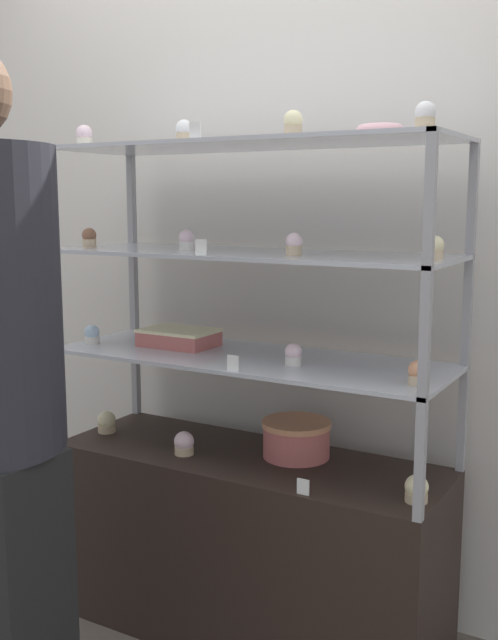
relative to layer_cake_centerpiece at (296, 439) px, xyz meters
name	(u,v)px	position (x,y,z in m)	size (l,w,h in m)	color
ground_plane	(249,631)	(-0.13, -0.07, -0.65)	(20.00, 20.00, 0.00)	brown
back_wall	(302,224)	(-0.13, 0.29, 0.65)	(8.00, 0.05, 2.60)	silver
display_base	(249,545)	(-0.13, -0.07, -0.35)	(1.23, 0.43, 0.59)	black
display_riser_lower	(249,363)	(-0.13, -0.07, 0.24)	(1.23, 0.43, 0.32)	#99999E
display_riser_middle	(249,259)	(-0.13, -0.07, 0.56)	(1.23, 0.43, 0.32)	#99999E
display_riser_upper	(249,150)	(-0.13, -0.07, 0.87)	(1.23, 0.43, 0.32)	#99999E
layer_cake_centerpiece	(296,439)	(0.00, 0.00, 0.00)	(0.21, 0.21, 0.11)	#C66660
sheet_cake_frosted	(179,337)	(-0.41, -0.04, 0.29)	(0.24, 0.16, 0.06)	#C66660
cupcake_0	(107,422)	(-0.67, -0.10, -0.02)	(0.06, 0.06, 0.07)	#CCB28C
cupcake_1	(184,444)	(-0.31, -0.16, -0.02)	(0.06, 0.06, 0.07)	#CCB28C
cupcake_2	(417,489)	(0.43, -0.16, -0.02)	(0.06, 0.06, 0.07)	#CCB28C
price_tag_0	(303,487)	(0.15, -0.26, -0.04)	(0.04, 0.00, 0.04)	white
cupcake_3	(92,335)	(-0.68, -0.16, 0.29)	(0.05, 0.05, 0.06)	white
cupcake_4	(293,355)	(0.04, -0.12, 0.29)	(0.05, 0.05, 0.06)	white
cupcake_5	(417,373)	(0.42, -0.16, 0.29)	(0.05, 0.05, 0.06)	#CCB28C
price_tag_1	(233,363)	(-0.07, -0.26, 0.28)	(0.04, 0.00, 0.04)	white
cupcake_6	(89,238)	(-0.69, -0.14, 0.61)	(0.05, 0.05, 0.06)	#CCB28C
cupcake_7	(186,240)	(-0.33, -0.11, 0.61)	(0.05, 0.05, 0.06)	white
cupcake_8	(294,244)	(0.05, -0.14, 0.61)	(0.05, 0.05, 0.06)	#CCB28C
cupcake_9	(435,248)	(0.44, -0.11, 0.61)	(0.05, 0.05, 0.06)	#CCB28C
price_tag_2	(201,247)	(-0.17, -0.26, 0.60)	(0.04, 0.00, 0.04)	white
cupcake_10	(84,136)	(-0.68, -0.16, 0.93)	(0.05, 0.05, 0.07)	beige
cupcake_11	(184,132)	(-0.32, -0.13, 0.93)	(0.05, 0.05, 0.07)	#CCB28C
cupcake_12	(293,124)	(0.07, -0.18, 0.93)	(0.05, 0.05, 0.07)	#CCB28C
cupcake_13	(425,116)	(0.43, -0.19, 0.93)	(0.05, 0.05, 0.07)	#CCB28C
price_tag_3	(195,130)	(-0.19, -0.26, 0.92)	(0.04, 0.00, 0.04)	white
donut_glazed	(380,131)	(0.25, -0.01, 0.92)	(0.13, 0.13, 0.04)	#EFB2BC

